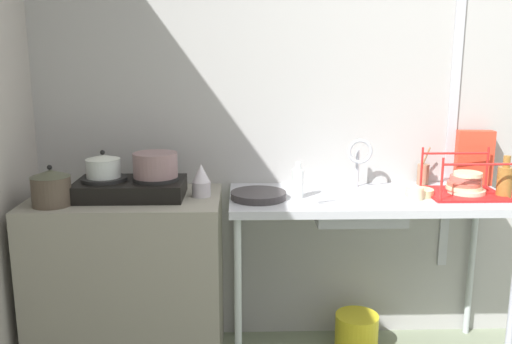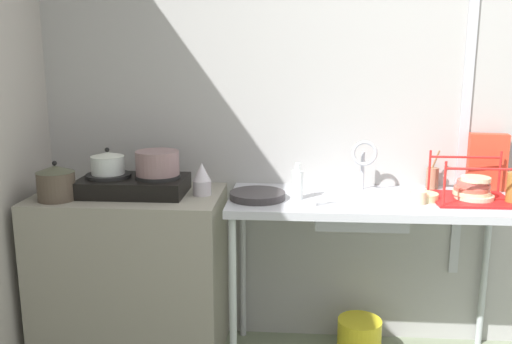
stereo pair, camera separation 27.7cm
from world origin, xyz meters
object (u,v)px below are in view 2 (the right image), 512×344
Objects in this scene: stove at (134,185)px; cereal_box at (487,162)px; pot_beside_stove at (56,183)px; cup_by_rack at (418,197)px; pot_on_left_burner at (108,163)px; frying_pan at (257,195)px; bottle_by_sink at (297,184)px; bucket_on_floor at (359,339)px; percolator at (202,179)px; small_bowl_on_drainboard at (423,197)px; sink_basin at (359,210)px; faucet at (364,157)px; dish_rack at (473,191)px; utensil_jar at (432,178)px; pot_on_right_burner at (157,163)px.

cereal_box is at bearing 7.10° from stove.
pot_beside_stove reaches higher than cup_by_rack.
frying_pan is (0.78, -0.05, -0.14)m from pot_on_left_burner.
pot_on_left_burner is 0.87× the size of pot_beside_stove.
pot_on_left_burner is 0.94× the size of bottle_by_sink.
bucket_on_floor is (1.55, 0.20, -0.90)m from pot_beside_stove.
bucket_on_floor is (0.84, 0.05, -0.89)m from percolator.
small_bowl_on_drainboard is at bearing 2.54° from frying_pan.
sink_basin is at bearing 5.56° from bottle_by_sink.
faucet reaches higher than small_bowl_on_drainboard.
bucket_on_floor is at bearing 2.26° from pot_on_left_burner.
dish_rack reaches higher than utensil_jar.
pot_on_right_burner reaches higher than bottle_by_sink.
percolator is at bearing -165.29° from cereal_box.
utensil_jar is (-0.28, 0.00, -0.09)m from cereal_box.
pot_on_left_burner is 1.62m from small_bowl_on_drainboard.
pot_on_left_burner is 0.81× the size of utensil_jar.
faucet is 1.90× the size of small_bowl_on_drainboard.
cup_by_rack is 0.54m from cereal_box.
bucket_on_floor is at bearing -158.72° from cereal_box.
pot_on_right_burner is at bearing 179.29° from small_bowl_on_drainboard.
dish_rack reaches higher than bucket_on_floor.
sink_basin is (1.29, -0.01, -0.22)m from pot_on_left_burner.
pot_on_right_burner is 1.55× the size of small_bowl_on_drainboard.
small_bowl_on_drainboard is (1.12, -0.02, -0.06)m from percolator.
utensil_jar reaches higher than stove.
cup_by_rack is at bearing -120.79° from small_bowl_on_drainboard.
percolator is (0.71, 0.15, -0.01)m from pot_beside_stove.
cereal_box reaches higher than utensil_jar.
percolator is at bearing -176.64° from bucket_on_floor.
bottle_by_sink is at bearing 5.26° from pot_beside_stove.
pot_on_right_burner is at bearing -166.32° from cereal_box.
cup_by_rack reaches higher than sink_basin.
faucet is 0.37m from cup_by_rack.
stove is 0.18m from pot_on_right_burner.
pot_beside_stove is at bearing -176.05° from dish_rack.
dish_rack is at bearing 2.50° from small_bowl_on_drainboard.
pot_beside_stove is 1.00m from frying_pan.
sink_basin is 0.57m from dish_rack.
percolator is 1.08m from cup_by_rack.
percolator is 0.79× the size of utensil_jar.
stove is 3.23× the size of percolator.
percolator is 1.52m from cereal_box.
cereal_box is (0.69, 0.24, 0.21)m from sink_basin.
frying_pan is 1.53× the size of bottle_by_sink.
bucket_on_floor is at bearing 7.42° from pot_beside_stove.
sink_basin is (1.51, 0.14, -0.15)m from pot_beside_stove.
pot_on_left_burner is 0.61× the size of frying_pan.
stove is at bearing -179.49° from percolator.
pot_on_left_burner is (-0.13, 0.00, 0.11)m from stove.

